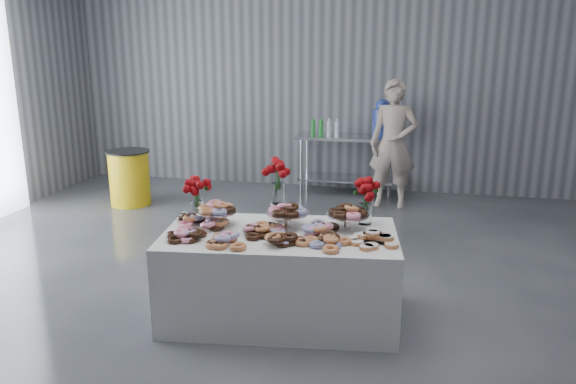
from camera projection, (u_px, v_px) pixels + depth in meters
name	position (u px, v px, depth m)	size (l,w,h in m)	color
ground	(242.00, 315.00, 4.79)	(9.00, 9.00, 0.00)	#34363B
display_table	(280.00, 275.00, 4.67)	(1.90, 1.00, 0.75)	white
prep_table	(347.00, 154.00, 8.41)	(1.50, 0.60, 0.90)	silver
donut_mounds	(278.00, 230.00, 4.52)	(1.80, 0.80, 0.09)	#CD804B
cake_stand_left	(217.00, 209.00, 4.73)	(0.36, 0.36, 0.17)	silver
cake_stand_mid	(288.00, 211.00, 4.68)	(0.36, 0.36, 0.17)	silver
cake_stand_right	(348.00, 213.00, 4.63)	(0.36, 0.36, 0.17)	silver
danish_pile	(374.00, 236.00, 4.35)	(0.48, 0.48, 0.11)	white
bouquet_left	(196.00, 188.00, 4.81)	(0.26, 0.26, 0.42)	white
bouquet_right	(366.00, 190.00, 4.72)	(0.26, 0.26, 0.42)	white
bouquet_center	(278.00, 178.00, 4.82)	(0.26, 0.26, 0.57)	silver
water_jug	(382.00, 120.00, 8.16)	(0.28, 0.28, 0.55)	blue
drink_bottles	(325.00, 127.00, 8.27)	(0.54, 0.08, 0.27)	#268C33
person	(393.00, 144.00, 7.73)	(0.65, 0.42, 1.77)	#CC8C93
trash_barrel	(129.00, 178.00, 7.94)	(0.61, 0.61, 0.78)	yellow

